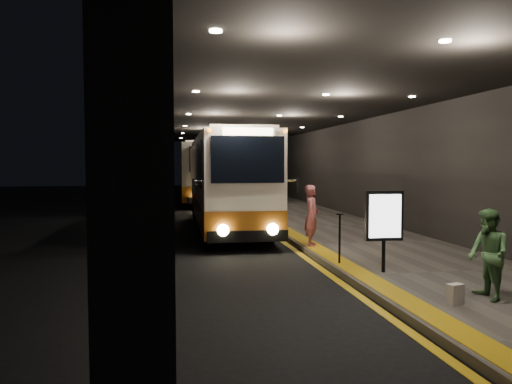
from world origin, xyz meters
TOP-DOWN VIEW (x-y plane):
  - ground at (0.00, 0.00)m, footprint 90.00×90.00m
  - lane_line_white at (-1.80, 5.00)m, footprint 0.12×50.00m
  - kerb_stripe_yellow at (2.35, 5.00)m, footprint 0.18×50.00m
  - sidewalk at (4.75, 5.00)m, footprint 4.50×50.00m
  - tactile_strip at (2.85, 5.00)m, footprint 0.50×50.00m
  - terminal_wall at (7.00, 5.00)m, footprint 0.10×50.00m
  - support_columns at (-1.50, 4.00)m, footprint 0.80×24.80m
  - canopy at (2.50, 5.00)m, footprint 9.00×50.00m
  - coach_main at (0.92, 5.90)m, footprint 2.40×11.27m
  - coach_second at (0.81, 19.52)m, footprint 2.93×11.78m
  - passenger_boarding at (2.80, 0.61)m, footprint 0.60×0.74m
  - passenger_waiting_green at (4.26, -5.37)m, footprint 0.52×0.80m
  - bag_plain at (3.55, -5.53)m, footprint 0.31×0.24m
  - info_sign at (3.39, -3.00)m, footprint 0.84×0.14m
  - stanchion_post at (2.75, -1.96)m, footprint 0.05×0.05m

SIDE VIEW (x-z plane):
  - ground at x=0.00m, z-range 0.00..0.00m
  - lane_line_white at x=-1.80m, z-range 0.00..0.01m
  - kerb_stripe_yellow at x=2.35m, z-range 0.00..0.01m
  - sidewalk at x=4.75m, z-range 0.00..0.15m
  - tactile_strip at x=2.85m, z-range 0.15..0.16m
  - bag_plain at x=3.55m, z-range 0.15..0.49m
  - stanchion_post at x=2.75m, z-range 0.15..1.33m
  - passenger_waiting_green at x=4.26m, z-range 0.15..1.74m
  - passenger_boarding at x=2.80m, z-range 0.15..1.91m
  - info_sign at x=3.39m, z-range 0.46..2.23m
  - coach_main at x=0.92m, z-range -0.07..3.43m
  - coach_second at x=0.81m, z-range -0.07..3.60m
  - support_columns at x=-1.50m, z-range 0.00..4.40m
  - terminal_wall at x=7.00m, z-range 0.00..6.00m
  - canopy at x=2.50m, z-range 4.40..4.80m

